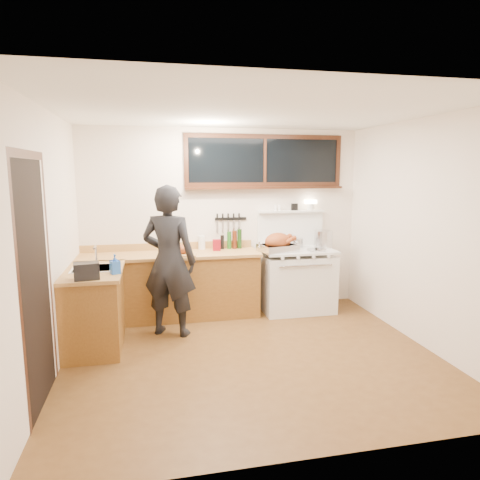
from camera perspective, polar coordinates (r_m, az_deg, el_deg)
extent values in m
cube|color=#533316|center=(4.87, 1.54, -15.24)|extent=(4.00, 3.50, 0.02)
cube|color=silver|center=(6.21, -2.22, 2.68)|extent=(4.00, 0.05, 2.60)
cube|color=silver|center=(2.83, 10.09, -5.32)|extent=(4.00, 0.05, 2.60)
cube|color=silver|center=(4.48, -24.48, -0.67)|extent=(0.05, 3.50, 2.60)
cube|color=silver|center=(5.33, 23.28, 0.87)|extent=(0.05, 3.50, 2.60)
cube|color=white|center=(4.48, 1.70, 17.18)|extent=(4.00, 3.50, 0.05)
cube|color=brown|center=(5.97, -9.26, -6.20)|extent=(2.40, 0.60, 0.86)
cube|color=#B28346|center=(5.86, -9.37, -1.98)|extent=(2.44, 0.64, 0.04)
cube|color=#B28346|center=(6.14, -9.51, -0.82)|extent=(2.40, 0.03, 0.10)
sphere|color=#B78C38|center=(5.68, -19.34, -4.59)|extent=(0.03, 0.03, 0.03)
sphere|color=#B78C38|center=(5.64, -14.29, -4.46)|extent=(0.03, 0.03, 0.03)
sphere|color=#B78C38|center=(5.64, -9.19, -4.30)|extent=(0.03, 0.03, 0.03)
sphere|color=#B78C38|center=(5.68, -4.14, -4.10)|extent=(0.03, 0.03, 0.03)
sphere|color=#B78C38|center=(5.76, 0.32, -3.90)|extent=(0.03, 0.03, 0.03)
cube|color=brown|center=(5.22, -18.84, -8.85)|extent=(0.60, 1.05, 0.86)
cube|color=#B28346|center=(5.10, -18.99, -4.03)|extent=(0.64, 1.09, 0.04)
cube|color=white|center=(5.18, -18.76, -4.27)|extent=(0.45, 0.40, 0.14)
cube|color=white|center=(5.17, -18.80, -3.57)|extent=(0.50, 0.45, 0.01)
cylinder|color=silver|center=(5.32, -18.63, -1.94)|extent=(0.02, 0.02, 0.24)
cylinder|color=silver|center=(5.22, -18.80, -0.93)|extent=(0.02, 0.18, 0.02)
cube|color=white|center=(6.27, 7.52, -5.62)|extent=(1.00, 0.70, 0.82)
cube|color=white|center=(6.16, 7.61, -1.35)|extent=(1.02, 0.72, 0.03)
cube|color=white|center=(5.93, 8.62, -5.39)|extent=(0.88, 0.02, 0.46)
cylinder|color=silver|center=(5.85, 8.79, -3.38)|extent=(0.75, 0.02, 0.02)
cylinder|color=white|center=(5.73, 5.69, -2.46)|extent=(0.04, 0.03, 0.04)
cylinder|color=white|center=(5.80, 7.76, -2.36)|extent=(0.04, 0.03, 0.04)
cylinder|color=white|center=(5.88, 9.78, -2.26)|extent=(0.04, 0.03, 0.04)
cylinder|color=white|center=(5.96, 11.75, -2.16)|extent=(0.04, 0.03, 0.04)
cube|color=white|center=(6.42, 6.71, 1.49)|extent=(1.00, 0.05, 0.50)
cube|color=white|center=(6.36, 6.84, 3.82)|extent=(1.00, 0.12, 0.03)
cylinder|color=white|center=(6.46, 9.38, 4.39)|extent=(0.09, 0.09, 0.09)
cube|color=#FFE5B2|center=(6.45, 9.40, 5.06)|extent=(0.17, 0.08, 0.06)
cube|color=black|center=(6.37, 7.28, 4.40)|extent=(0.09, 0.05, 0.10)
cylinder|color=white|center=(6.30, 5.29, 4.34)|extent=(0.04, 0.04, 0.09)
cylinder|color=white|center=(6.29, 4.77, 4.33)|extent=(0.04, 0.04, 0.09)
cube|color=black|center=(6.26, 3.32, 10.51)|extent=(2.20, 0.01, 0.62)
cube|color=black|center=(6.28, 3.35, 13.62)|extent=(2.32, 0.04, 0.06)
cube|color=black|center=(6.26, 3.30, 7.40)|extent=(2.32, 0.04, 0.06)
cube|color=black|center=(6.06, -7.22, 10.50)|extent=(0.06, 0.04, 0.62)
cube|color=black|center=(6.64, 12.92, 10.22)|extent=(0.06, 0.04, 0.62)
cube|color=black|center=(6.26, 3.32, 10.51)|extent=(0.04, 0.04, 0.62)
cube|color=black|center=(6.21, 3.41, 6.97)|extent=(2.32, 0.13, 0.03)
cube|color=black|center=(3.99, -25.47, -5.51)|extent=(0.01, 0.86, 2.10)
cube|color=black|center=(3.54, -27.21, -7.45)|extent=(0.01, 0.07, 2.10)
cube|color=black|center=(4.45, -23.98, -3.97)|extent=(0.01, 0.07, 2.10)
cube|color=black|center=(3.88, -26.52, 10.21)|extent=(0.01, 1.04, 0.07)
cube|color=black|center=(6.19, -1.25, 2.85)|extent=(0.46, 0.02, 0.04)
cube|color=silver|center=(6.15, -3.05, 1.77)|extent=(0.02, 0.00, 0.18)
cube|color=black|center=(6.14, -3.06, 3.07)|extent=(0.02, 0.02, 0.10)
cube|color=silver|center=(6.17, -2.31, 1.79)|extent=(0.02, 0.00, 0.18)
cube|color=black|center=(6.15, -2.32, 3.08)|extent=(0.02, 0.02, 0.10)
cube|color=silver|center=(6.18, -1.58, 1.81)|extent=(0.02, 0.00, 0.18)
cube|color=black|center=(6.17, -1.59, 3.10)|extent=(0.02, 0.02, 0.10)
cube|color=silver|center=(6.20, -0.85, 1.83)|extent=(0.03, 0.00, 0.18)
cube|color=black|center=(6.18, -0.85, 3.12)|extent=(0.02, 0.02, 0.10)
cube|color=silver|center=(6.21, -0.13, 1.85)|extent=(0.03, 0.00, 0.18)
cube|color=black|center=(6.20, -0.13, 3.13)|extent=(0.02, 0.02, 0.10)
imported|color=black|center=(5.25, -9.43, -2.79)|extent=(0.80, 0.68, 1.85)
imported|color=blue|center=(4.82, -16.33, -3.10)|extent=(0.13, 0.13, 0.21)
cube|color=black|center=(4.68, -19.79, -3.91)|extent=(0.27, 0.21, 0.17)
cube|color=#B28346|center=(5.73, -7.91, -1.89)|extent=(0.47, 0.38, 0.02)
ellipsoid|color=brown|center=(5.72, -7.92, -1.25)|extent=(0.25, 0.20, 0.13)
sphere|color=brown|center=(5.78, -6.93, -0.88)|extent=(0.05, 0.05, 0.05)
sphere|color=brown|center=(5.67, -6.84, -1.06)|extent=(0.05, 0.05, 0.05)
cube|color=silver|center=(5.94, 5.06, -1.06)|extent=(0.56, 0.47, 0.10)
cube|color=#3F3F42|center=(5.93, 5.06, -0.73)|extent=(0.49, 0.40, 0.03)
torus|color=silver|center=(5.86, 2.68, -0.67)|extent=(0.04, 0.10, 0.10)
torus|color=silver|center=(6.01, 7.39, -0.50)|extent=(0.04, 0.10, 0.10)
ellipsoid|color=brown|center=(5.92, 5.07, -0.20)|extent=(0.44, 0.37, 0.24)
cylinder|color=brown|center=(5.87, 6.55, -0.11)|extent=(0.14, 0.09, 0.11)
sphere|color=brown|center=(5.89, 7.21, 0.25)|extent=(0.07, 0.07, 0.07)
cylinder|color=brown|center=(6.05, 6.00, 0.16)|extent=(0.14, 0.09, 0.11)
sphere|color=brown|center=(6.06, 6.64, 0.51)|extent=(0.07, 0.07, 0.07)
cylinder|color=silver|center=(6.36, 11.06, 0.15)|extent=(0.33, 0.33, 0.25)
cylinder|color=silver|center=(6.30, 7.60, -0.36)|extent=(0.20, 0.20, 0.13)
cylinder|color=black|center=(6.41, 7.40, 0.31)|extent=(0.04, 0.18, 0.02)
cylinder|color=silver|center=(6.08, 10.12, -1.30)|extent=(0.28, 0.28, 0.02)
sphere|color=black|center=(6.08, 10.12, -1.13)|extent=(0.03, 0.03, 0.03)
cube|color=maroon|center=(5.99, -3.15, -0.67)|extent=(0.11, 0.09, 0.16)
cylinder|color=white|center=(6.11, -5.13, -0.34)|extent=(0.13, 0.13, 0.19)
cylinder|color=black|center=(6.10, -2.38, -0.28)|extent=(0.05, 0.05, 0.20)
cylinder|color=black|center=(6.12, -1.46, -0.02)|extent=(0.06, 0.06, 0.25)
cylinder|color=black|center=(6.13, -0.73, 0.05)|extent=(0.07, 0.07, 0.26)
cylinder|color=black|center=(6.14, -0.07, 0.17)|extent=(0.06, 0.06, 0.28)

